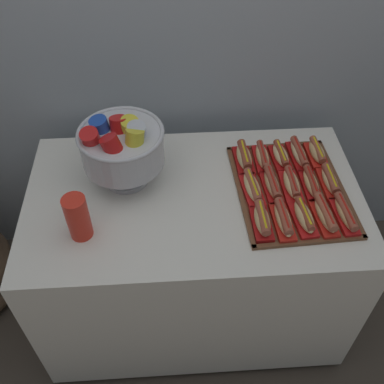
% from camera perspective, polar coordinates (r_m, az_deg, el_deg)
% --- Properties ---
extents(ground_plane, '(10.00, 10.00, 0.00)m').
position_cam_1_polar(ground_plane, '(2.33, 0.20, -13.99)').
color(ground_plane, '#4C4238').
extents(back_wall, '(6.00, 0.10, 2.60)m').
position_cam_1_polar(back_wall, '(1.83, -0.87, 22.89)').
color(back_wall, '#9EA8B2').
rests_on(back_wall, ground_plane).
extents(buffet_table, '(1.28, 0.75, 0.80)m').
position_cam_1_polar(buffet_table, '(1.98, 0.23, -7.96)').
color(buffet_table, white).
rests_on(buffet_table, ground_plane).
extents(serving_tray, '(0.43, 0.54, 0.01)m').
position_cam_1_polar(serving_tray, '(1.74, 12.45, 0.29)').
color(serving_tray, brown).
rests_on(serving_tray, buffet_table).
extents(hot_dog_0, '(0.07, 0.16, 0.06)m').
position_cam_1_polar(hot_dog_0, '(1.57, 8.96, -3.60)').
color(hot_dog_0, '#B21414').
rests_on(hot_dog_0, serving_tray).
extents(hot_dog_1, '(0.07, 0.18, 0.06)m').
position_cam_1_polar(hot_dog_1, '(1.59, 11.57, -3.41)').
color(hot_dog_1, red).
rests_on(hot_dog_1, serving_tray).
extents(hot_dog_2, '(0.08, 0.17, 0.06)m').
position_cam_1_polar(hot_dog_2, '(1.62, 14.13, -3.11)').
color(hot_dog_2, red).
rests_on(hot_dog_2, serving_tray).
extents(hot_dog_3, '(0.07, 0.18, 0.07)m').
position_cam_1_polar(hot_dog_3, '(1.64, 16.62, -2.81)').
color(hot_dog_3, red).
rests_on(hot_dog_3, serving_tray).
extents(hot_dog_4, '(0.07, 0.18, 0.06)m').
position_cam_1_polar(hot_dog_4, '(1.67, 18.99, -2.64)').
color(hot_dog_4, red).
rests_on(hot_dog_4, serving_tray).
extents(hot_dog_5, '(0.08, 0.18, 0.06)m').
position_cam_1_polar(hot_dog_5, '(1.68, 7.73, 0.56)').
color(hot_dog_5, red).
rests_on(hot_dog_5, serving_tray).
extents(hot_dog_6, '(0.07, 0.18, 0.06)m').
position_cam_1_polar(hot_dog_6, '(1.70, 10.21, 0.87)').
color(hot_dog_6, red).
rests_on(hot_dog_6, serving_tray).
extents(hot_dog_7, '(0.07, 0.17, 0.06)m').
position_cam_1_polar(hot_dog_7, '(1.72, 12.60, 0.97)').
color(hot_dog_7, red).
rests_on(hot_dog_7, serving_tray).
extents(hot_dog_8, '(0.06, 0.17, 0.06)m').
position_cam_1_polar(hot_dog_8, '(1.74, 14.95, 1.13)').
color(hot_dog_8, '#B21414').
rests_on(hot_dog_8, serving_tray).
extents(hot_dog_9, '(0.06, 0.17, 0.06)m').
position_cam_1_polar(hot_dog_9, '(1.77, 17.24, 1.35)').
color(hot_dog_9, red).
rests_on(hot_dog_9, serving_tray).
extents(hot_dog_10, '(0.08, 0.17, 0.07)m').
position_cam_1_polar(hot_dog_10, '(1.80, 6.67, 4.41)').
color(hot_dog_10, '#B21414').
rests_on(hot_dog_10, serving_tray).
extents(hot_dog_11, '(0.06, 0.16, 0.06)m').
position_cam_1_polar(hot_dog_11, '(1.82, 8.98, 4.45)').
color(hot_dog_11, red).
rests_on(hot_dog_11, serving_tray).
extents(hot_dog_12, '(0.08, 0.16, 0.06)m').
position_cam_1_polar(hot_dog_12, '(1.83, 11.26, 4.58)').
color(hot_dog_12, '#B21414').
rests_on(hot_dog_12, serving_tray).
extents(hot_dog_13, '(0.07, 0.18, 0.06)m').
position_cam_1_polar(hot_dog_13, '(1.86, 13.50, 4.75)').
color(hot_dog_13, '#B21414').
rests_on(hot_dog_13, serving_tray).
extents(hot_dog_14, '(0.07, 0.16, 0.06)m').
position_cam_1_polar(hot_dog_14, '(1.88, 15.68, 4.90)').
color(hot_dog_14, red).
rests_on(hot_dog_14, serving_tray).
extents(punch_bowl, '(0.32, 0.32, 0.29)m').
position_cam_1_polar(punch_bowl, '(1.65, -8.99, 5.86)').
color(punch_bowl, silver).
rests_on(punch_bowl, buffet_table).
extents(cup_stack, '(0.08, 0.08, 0.18)m').
position_cam_1_polar(cup_stack, '(1.55, -14.41, -3.16)').
color(cup_stack, red).
rests_on(cup_stack, buffet_table).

